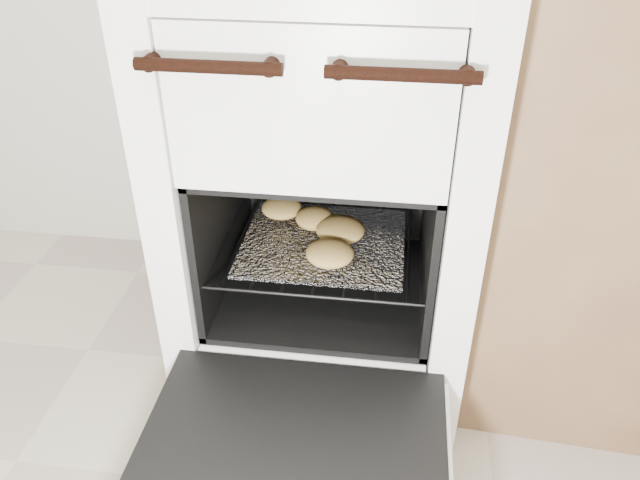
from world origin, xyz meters
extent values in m
cube|color=white|center=(-0.06, 1.17, 0.47)|extent=(0.62, 0.66, 0.95)
cylinder|color=black|center=(-0.20, 0.82, 0.83)|extent=(0.23, 0.02, 0.02)
cylinder|color=black|center=(0.09, 0.82, 0.83)|extent=(0.23, 0.02, 0.02)
cube|color=black|center=(-0.06, 0.63, 0.21)|extent=(0.54, 0.41, 0.02)
cube|color=white|center=(-0.06, 0.63, 0.20)|extent=(0.56, 0.43, 0.02)
cylinder|color=black|center=(-0.28, 1.09, 0.36)|extent=(0.01, 0.43, 0.01)
cylinder|color=black|center=(0.17, 1.09, 0.36)|extent=(0.01, 0.43, 0.01)
cylinder|color=black|center=(-0.06, 0.88, 0.36)|extent=(0.44, 0.01, 0.01)
cylinder|color=black|center=(-0.06, 1.29, 0.36)|extent=(0.44, 0.01, 0.01)
cylinder|color=black|center=(-0.24, 1.09, 0.36)|extent=(0.01, 0.41, 0.01)
cylinder|color=black|center=(-0.18, 1.09, 0.36)|extent=(0.01, 0.41, 0.01)
cylinder|color=black|center=(-0.12, 1.09, 0.36)|extent=(0.01, 0.41, 0.01)
cylinder|color=black|center=(-0.06, 1.09, 0.36)|extent=(0.01, 0.41, 0.01)
cylinder|color=black|center=(0.01, 1.09, 0.36)|extent=(0.01, 0.41, 0.01)
cylinder|color=black|center=(0.07, 1.09, 0.36)|extent=(0.01, 0.41, 0.01)
cylinder|color=black|center=(0.13, 1.09, 0.36)|extent=(0.01, 0.41, 0.01)
cube|color=white|center=(-0.06, 1.07, 0.37)|extent=(0.35, 0.31, 0.01)
ellipsoid|color=#DAAC57|center=(-0.02, 1.08, 0.39)|extent=(0.15, 0.15, 0.04)
ellipsoid|color=#DAAC57|center=(-0.08, 1.12, 0.39)|extent=(0.12, 0.12, 0.04)
ellipsoid|color=#DAAC57|center=(-0.17, 1.16, 0.39)|extent=(0.13, 0.13, 0.04)
ellipsoid|color=#DAAC57|center=(-0.03, 0.99, 0.39)|extent=(0.14, 0.14, 0.04)
camera|label=1|loc=(0.09, -0.07, 1.11)|focal=35.00mm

